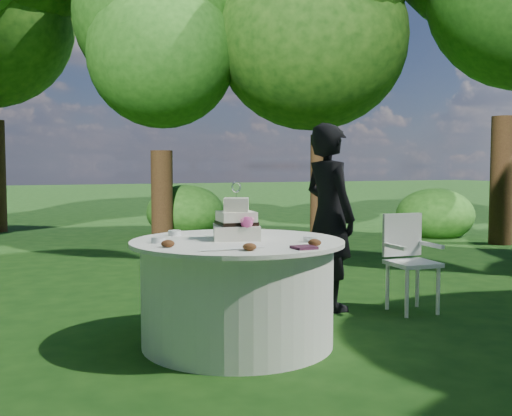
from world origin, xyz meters
The scene contains 9 objects.
ground centered at (0.00, 0.00, 0.00)m, with size 80.00×80.00×0.00m, color black.
napkins centered at (0.21, -0.61, 0.78)m, with size 0.14×0.14×0.02m, color #441D32.
feather_plume centered at (-0.23, -0.45, 0.78)m, with size 0.48×0.07×0.01m, color white.
guest centered at (1.20, 0.67, 0.85)m, with size 0.62×0.41×1.69m, color black.
table centered at (0.00, 0.00, 0.39)m, with size 1.56×1.56×0.77m.
cake centered at (0.01, 0.04, 0.88)m, with size 0.42×0.42×0.43m.
chair centered at (1.80, 0.29, 0.52)m, with size 0.44×0.43×0.88m.
votives centered at (-0.16, 0.08, 0.79)m, with size 1.09×0.89×0.04m.
petal_cups centered at (-0.02, -0.21, 0.79)m, with size 1.00×1.05×0.05m.
Camera 1 is at (-1.71, -3.99, 1.31)m, focal length 42.00 mm.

